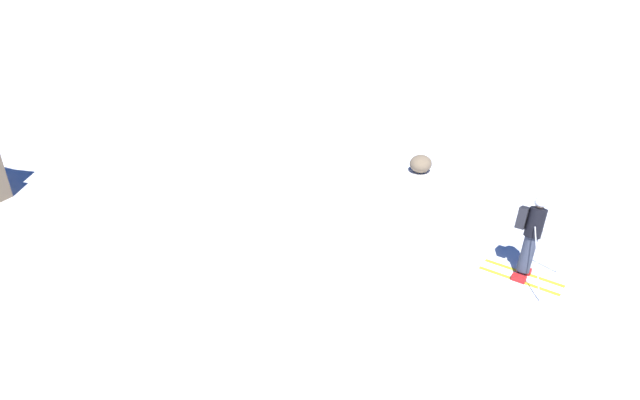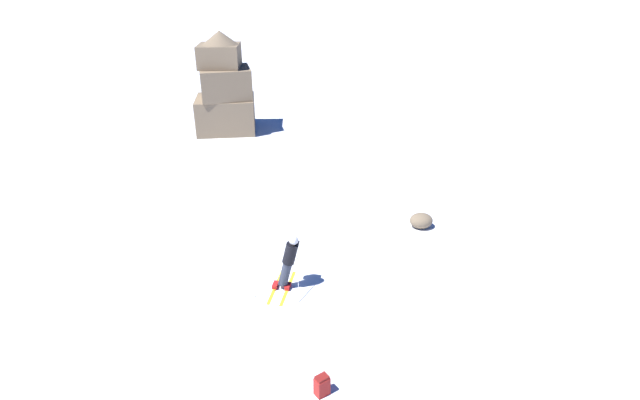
# 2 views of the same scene
# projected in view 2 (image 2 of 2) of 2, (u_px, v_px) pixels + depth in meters

# --- Properties ---
(ground_plane) EXTENTS (300.00, 300.00, 0.00)m
(ground_plane) POSITION_uv_depth(u_px,v_px,m) (233.00, 291.00, 14.06)
(ground_plane) COLOR white
(skier) EXTENTS (1.33, 1.71, 1.76)m
(skier) POSITION_uv_depth(u_px,v_px,m) (289.00, 259.00, 13.76)
(skier) COLOR yellow
(skier) RESTS_ON ground
(rock_pillar) EXTENTS (3.02, 2.65, 5.19)m
(rock_pillar) POSITION_uv_depth(u_px,v_px,m) (224.00, 91.00, 26.07)
(rock_pillar) COLOR #7A664C
(rock_pillar) RESTS_ON ground
(spare_backpack) EXTENTS (0.37, 0.34, 0.50)m
(spare_backpack) POSITION_uv_depth(u_px,v_px,m) (322.00, 385.00, 10.64)
(spare_backpack) COLOR #AD231E
(spare_backpack) RESTS_ON ground
(exposed_boulder_1) EXTENTS (0.80, 0.68, 0.52)m
(exposed_boulder_1) POSITION_uv_depth(u_px,v_px,m) (421.00, 221.00, 17.26)
(exposed_boulder_1) COLOR #7A664C
(exposed_boulder_1) RESTS_ON ground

